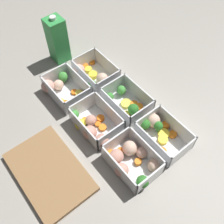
# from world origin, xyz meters

# --- Properties ---
(ground_plane) EXTENTS (4.00, 4.00, 0.00)m
(ground_plane) POSITION_xyz_m (0.00, 0.00, 0.00)
(ground_plane) COLOR gray
(container_near_left) EXTENTS (0.18, 0.13, 0.07)m
(container_near_left) POSITION_xyz_m (-0.16, -0.07, 0.02)
(container_near_left) COLOR white
(container_near_left) RESTS_ON ground_plane
(container_near_center) EXTENTS (0.17, 0.12, 0.07)m
(container_near_center) POSITION_xyz_m (0.00, -0.07, 0.03)
(container_near_center) COLOR white
(container_near_center) RESTS_ON ground_plane
(container_near_right) EXTENTS (0.17, 0.13, 0.07)m
(container_near_right) POSITION_xyz_m (0.19, -0.06, 0.03)
(container_near_right) COLOR white
(container_near_right) RESTS_ON ground_plane
(container_far_left) EXTENTS (0.17, 0.14, 0.07)m
(container_far_left) POSITION_xyz_m (-0.18, 0.07, 0.03)
(container_far_left) COLOR white
(container_far_left) RESTS_ON ground_plane
(container_far_center) EXTENTS (0.19, 0.13, 0.07)m
(container_far_center) POSITION_xyz_m (-0.01, 0.08, 0.03)
(container_far_center) COLOR white
(container_far_center) RESTS_ON ground_plane
(container_far_right) EXTENTS (0.17, 0.14, 0.07)m
(container_far_right) POSITION_xyz_m (0.21, 0.08, 0.03)
(container_far_right) COLOR white
(container_far_right) RESTS_ON ground_plane
(juice_carton) EXTENTS (0.07, 0.07, 0.20)m
(juice_carton) POSITION_xyz_m (0.37, -0.02, 0.10)
(juice_carton) COLOR green
(juice_carton) RESTS_ON ground_plane
(cutting_board) EXTENTS (0.28, 0.18, 0.02)m
(cutting_board) POSITION_xyz_m (-0.05, 0.29, 0.01)
(cutting_board) COLOR olive
(cutting_board) RESTS_ON ground_plane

